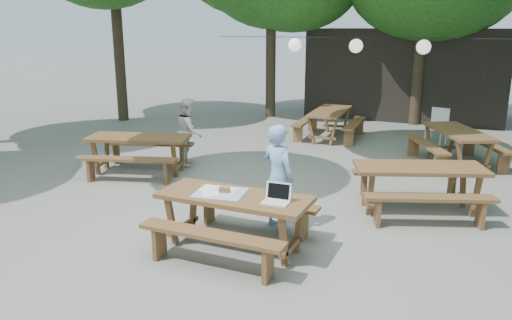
{
  "coord_description": "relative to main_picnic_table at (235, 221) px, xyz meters",
  "views": [
    {
      "loc": [
        2.66,
        -6.55,
        2.88
      ],
      "look_at": [
        -0.09,
        -0.34,
        1.05
      ],
      "focal_mm": 35.0,
      "sensor_mm": 36.0,
      "label": 1
    }
  ],
  "objects": [
    {
      "name": "main_picnic_table",
      "position": [
        0.0,
        0.0,
        0.0
      ],
      "size": [
        2.0,
        1.58,
        0.75
      ],
      "color": "#52371D",
      "rests_on": "ground"
    },
    {
      "name": "ground",
      "position": [
        0.09,
        1.04,
        -0.39
      ],
      "size": [
        80.0,
        80.0,
        0.0
      ],
      "primitive_type": "plane",
      "color": "slate",
      "rests_on": "ground"
    },
    {
      "name": "picnic_table_far_w",
      "position": [
        -0.71,
        7.08,
        0.0
      ],
      "size": [
        1.69,
        2.04,
        0.75
      ],
      "rotation": [
        0.0,
        0.0,
        1.63
      ],
      "color": "#52371D",
      "rests_on": "ground"
    },
    {
      "name": "paper_lanterns",
      "position": [
        -0.09,
        7.04,
        2.02
      ],
      "size": [
        9.0,
        0.34,
        0.38
      ],
      "color": "black",
      "rests_on": "ground"
    },
    {
      "name": "plastic_chair",
      "position": [
        1.92,
        7.5,
        -0.13
      ],
      "size": [
        0.54,
        0.54,
        0.9
      ],
      "rotation": [
        0.0,
        0.0,
        -0.28
      ],
      "color": "white",
      "rests_on": "ground"
    },
    {
      "name": "tabletop_clutter",
      "position": [
        -0.21,
        0.01,
        0.37
      ],
      "size": [
        0.72,
        0.64,
        0.08
      ],
      "color": "#366CB8",
      "rests_on": "main_picnic_table"
    },
    {
      "name": "picnic_table_nw",
      "position": [
        -3.34,
        2.43,
        0.0
      ],
      "size": [
        2.29,
        2.08,
        0.75
      ],
      "rotation": [
        0.0,
        0.0,
        0.31
      ],
      "color": "#52371D",
      "rests_on": "ground"
    },
    {
      "name": "laptop",
      "position": [
        0.61,
        -0.02,
        0.42
      ],
      "size": [
        0.34,
        0.27,
        0.24
      ],
      "rotation": [
        0.0,
        0.0,
        0.05
      ],
      "color": "white",
      "rests_on": "main_picnic_table"
    },
    {
      "name": "second_person",
      "position": [
        -2.74,
        3.39,
        0.32
      ],
      "size": [
        0.76,
        0.84,
        1.42
      ],
      "primitive_type": "imported",
      "rotation": [
        0.0,
        0.0,
        1.97
      ],
      "color": "white",
      "rests_on": "ground"
    },
    {
      "name": "pavilion",
      "position": [
        0.59,
        11.54,
        1.01
      ],
      "size": [
        6.0,
        3.0,
        2.8
      ],
      "primitive_type": "cube",
      "color": "black",
      "rests_on": "ground"
    },
    {
      "name": "picnic_table_ne",
      "position": [
        2.06,
        2.43,
        0.0
      ],
      "size": [
        2.34,
        2.16,
        0.75
      ],
      "rotation": [
        0.0,
        0.0,
        0.37
      ],
      "color": "#52371D",
      "rests_on": "ground"
    },
    {
      "name": "picnic_table_far_e",
      "position": [
        2.47,
        5.67,
        0.0
      ],
      "size": [
        2.26,
        2.41,
        0.75
      ],
      "rotation": [
        0.0,
        0.0,
        2.04
      ],
      "color": "#52371D",
      "rests_on": "ground"
    },
    {
      "name": "woman",
      "position": [
        0.26,
        0.91,
        0.39
      ],
      "size": [
        0.67,
        0.56,
        1.55
      ],
      "primitive_type": "imported",
      "rotation": [
        0.0,
        0.0,
        2.73
      ],
      "color": "#7EACE5",
      "rests_on": "ground"
    }
  ]
}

